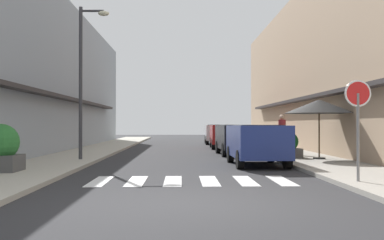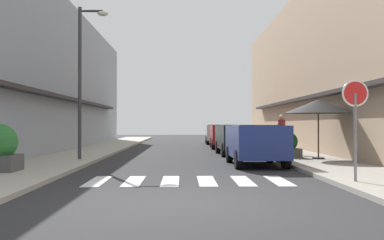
{
  "view_description": "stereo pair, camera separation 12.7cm",
  "coord_description": "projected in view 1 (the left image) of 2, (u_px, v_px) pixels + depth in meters",
  "views": [
    {
      "loc": [
        -0.27,
        -8.58,
        1.49
      ],
      "look_at": [
        0.36,
        17.04,
        1.73
      ],
      "focal_mm": 42.51,
      "sensor_mm": 36.0,
      "label": 1
    },
    {
      "loc": [
        -0.14,
        -8.58,
        1.49
      ],
      "look_at": [
        0.36,
        17.04,
        1.73
      ],
      "focal_mm": 42.51,
      "sensor_mm": 36.0,
      "label": 2
    }
  ],
  "objects": [
    {
      "name": "building_row_right",
      "position": [
        348.0,
        69.0,
        24.62
      ],
      "size": [
        5.5,
        35.6,
        8.98
      ],
      "color": "tan",
      "rests_on": "ground_plane"
    },
    {
      "name": "round_street_sign",
      "position": [
        358.0,
        104.0,
        10.93
      ],
      "size": [
        0.65,
        0.07,
        2.44
      ],
      "color": "slate",
      "rests_on": "sidewalk_right"
    },
    {
      "name": "parked_car_distant",
      "position": [
        217.0,
        132.0,
        34.2
      ],
      "size": [
        1.89,
        4.08,
        1.47
      ],
      "color": "silver",
      "rests_on": "ground_plane"
    },
    {
      "name": "parked_car_near",
      "position": [
        257.0,
        140.0,
        16.38
      ],
      "size": [
        1.85,
        4.03,
        1.47
      ],
      "color": "navy",
      "rests_on": "ground_plane"
    },
    {
      "name": "planter_midblock",
      "position": [
        289.0,
        146.0,
        18.9
      ],
      "size": [
        0.98,
        0.98,
        1.06
      ],
      "color": "slate",
      "rests_on": "sidewalk_right"
    },
    {
      "name": "building_row_left",
      "position": [
        21.0,
        76.0,
        24.18
      ],
      "size": [
        5.5,
        35.6,
        8.19
      ],
      "color": "#939EA8",
      "rests_on": "ground_plane"
    },
    {
      "name": "cafe_umbrella",
      "position": [
        319.0,
        107.0,
        18.01
      ],
      "size": [
        2.73,
        2.73,
        2.36
      ],
      "color": "#262626",
      "rests_on": "sidewalk_right"
    },
    {
      "name": "parked_car_far",
      "position": [
        225.0,
        134.0,
        27.94
      ],
      "size": [
        1.9,
        4.02,
        1.47
      ],
      "color": "maroon",
      "rests_on": "ground_plane"
    },
    {
      "name": "crosswalk",
      "position": [
        191.0,
        181.0,
        11.87
      ],
      "size": [
        5.2,
        2.2,
        0.01
      ],
      "color": "silver",
      "rests_on": "ground_plane"
    },
    {
      "name": "planter_corner",
      "position": [
        1.0,
        149.0,
        13.24
      ],
      "size": [
        1.09,
        1.09,
        1.39
      ],
      "color": "#4C4C4C",
      "rests_on": "sidewalk_left"
    },
    {
      "name": "sidewalk_left",
      "position": [
        91.0,
        152.0,
        23.37
      ],
      "size": [
        2.77,
        52.27,
        0.12
      ],
      "primitive_type": "cube",
      "color": "#ADA899",
      "rests_on": "ground_plane"
    },
    {
      "name": "pedestrian_walking_near",
      "position": [
        282.0,
        133.0,
        21.17
      ],
      "size": [
        0.34,
        0.34,
        1.82
      ],
      "rotation": [
        0.0,
        0.0,
        5.36
      ],
      "color": "#282B33",
      "rests_on": "sidewalk_right"
    },
    {
      "name": "parked_car_mid",
      "position": [
        237.0,
        136.0,
        21.99
      ],
      "size": [
        1.91,
        3.96,
        1.47
      ],
      "color": "black",
      "rests_on": "ground_plane"
    },
    {
      "name": "ground_plane",
      "position": [
        186.0,
        153.0,
        23.49
      ],
      "size": [
        82.13,
        82.13,
        0.0
      ],
      "primitive_type": "plane",
      "color": "#2B2B2D"
    },
    {
      "name": "sidewalk_right",
      "position": [
        280.0,
        152.0,
        23.61
      ],
      "size": [
        2.77,
        52.27,
        0.12
      ],
      "primitive_type": "cube",
      "color": "#9E998E",
      "rests_on": "ground_plane"
    },
    {
      "name": "street_lamp",
      "position": [
        85.0,
        67.0,
        17.87
      ],
      "size": [
        1.19,
        0.28,
        6.0
      ],
      "color": "#38383D",
      "rests_on": "sidewalk_left"
    }
  ]
}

